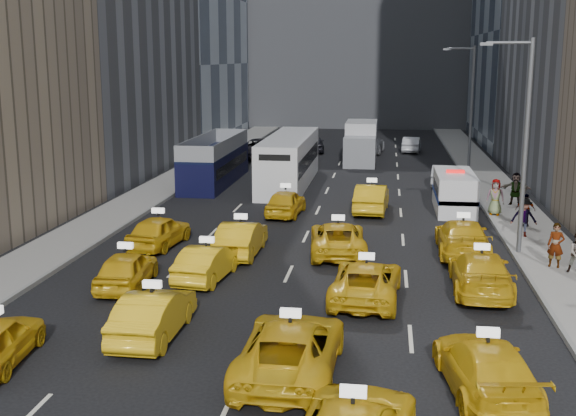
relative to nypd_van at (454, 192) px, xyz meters
name	(u,v)px	position (x,y,z in m)	size (l,w,h in m)	color
ground	(250,357)	(-7.37, -20.85, -1.02)	(160.00, 160.00, 0.00)	black
sidewalk_west	(161,188)	(-17.87, 4.15, -0.95)	(3.00, 90.00, 0.15)	gray
sidewalk_east	(501,197)	(3.13, 4.15, -0.95)	(3.00, 90.00, 0.15)	gray
curb_west	(183,188)	(-16.42, 4.15, -0.93)	(0.15, 90.00, 0.18)	slate
curb_east	(476,196)	(1.68, 4.15, -0.93)	(0.15, 90.00, 0.18)	slate
streetlight_near	(523,139)	(1.82, -8.85, 3.90)	(2.15, 0.22, 9.00)	#595B60
streetlight_far	(470,107)	(1.82, 11.15, 3.90)	(2.15, 0.22, 9.00)	#595B60
taxi_5	(153,314)	(-10.51, -19.74, -0.31)	(1.51, 4.33, 1.43)	gold
taxi_6	(291,348)	(-6.09, -21.83, -0.27)	(2.50, 5.42, 1.51)	gold
taxi_7	(486,367)	(-1.14, -22.22, -0.33)	(1.95, 4.80, 1.39)	gold
taxi_8	(127,269)	(-12.99, -15.26, -0.35)	(1.59, 3.96, 1.35)	gold
taxi_9	(207,262)	(-10.30, -13.95, -0.36)	(1.41, 4.04, 1.33)	gold
taxi_10	(366,281)	(-4.31, -15.50, -0.35)	(2.23, 4.84, 1.35)	gold
taxi_11	(481,272)	(-0.29, -14.08, -0.30)	(2.03, 5.00, 1.45)	gold
taxi_12	(159,231)	(-13.59, -9.57, -0.31)	(1.68, 4.17, 1.42)	gold
taxi_13	(241,238)	(-9.73, -10.36, -0.30)	(1.53, 4.40, 1.45)	gold
taxi_14	(338,238)	(-5.68, -9.68, -0.34)	(2.27, 4.93, 1.37)	gold
taxi_15	(462,237)	(-0.44, -9.07, -0.27)	(2.10, 5.17, 1.50)	gold
taxi_16	(286,202)	(-8.94, -2.39, -0.33)	(1.64, 4.08, 1.39)	gold
taxi_17	(372,198)	(-4.46, -0.92, -0.26)	(1.62, 4.65, 1.53)	gold
nypd_van	(454,192)	(0.00, 0.00, 0.00)	(2.73, 5.50, 2.26)	silver
double_decker	(215,161)	(-14.96, 6.84, 0.50)	(2.84, 10.67, 3.08)	black
city_bus	(289,161)	(-10.00, 6.86, 0.58)	(2.70, 12.53, 3.23)	silver
box_truck	(361,143)	(-5.75, 17.80, 0.55)	(2.58, 7.07, 3.20)	silver
misc_car_0	(444,175)	(0.02, 8.03, -0.34)	(1.45, 4.15, 1.37)	#ABAEB3
misc_car_1	(261,148)	(-13.98, 19.11, -0.18)	(2.79, 6.05, 1.68)	black
misc_car_2	(370,144)	(-5.16, 23.79, -0.23)	(2.21, 5.44, 1.58)	slate
misc_car_3	(314,144)	(-10.08, 23.73, -0.28)	(1.75, 4.35, 1.48)	black
misc_car_4	(412,144)	(-1.52, 24.96, -0.34)	(1.44, 4.14, 1.36)	#B7B9BF
pedestrian_0	(556,245)	(2.93, -10.99, 0.01)	(0.64, 0.42, 1.76)	gray
pedestrian_2	(524,217)	(2.59, -6.06, 0.03)	(1.17, 0.48, 1.81)	gray
pedestrian_3	(525,210)	(3.06, -3.84, -0.08)	(0.93, 0.42, 1.59)	gray
pedestrian_4	(495,197)	(1.97, -1.44, 0.07)	(0.92, 0.50, 1.89)	gray
pedestrian_5	(516,189)	(3.47, 1.44, 0.03)	(1.67, 0.48, 1.81)	gray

